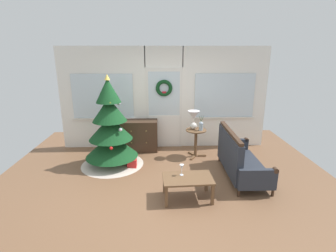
% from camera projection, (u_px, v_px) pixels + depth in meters
% --- Properties ---
extents(ground_plane, '(6.76, 6.76, 0.00)m').
position_uv_depth(ground_plane, '(166.00, 185.00, 4.91)').
color(ground_plane, brown).
extents(back_wall_with_door, '(5.20, 0.19, 2.55)m').
position_uv_depth(back_wall_with_door, '(164.00, 98.00, 6.54)').
color(back_wall_with_door, white).
rests_on(back_wall_with_door, ground).
extents(christmas_tree, '(1.37, 1.37, 1.99)m').
position_uv_depth(christmas_tree, '(111.00, 133.00, 5.59)').
color(christmas_tree, '#4C331E').
rests_on(christmas_tree, ground).
extents(dresser_cabinet, '(0.90, 0.45, 0.78)m').
position_uv_depth(dresser_cabinet, '(139.00, 136.00, 6.50)').
color(dresser_cabinet, '#3D281C').
rests_on(dresser_cabinet, ground).
extents(settee_sofa, '(0.73, 1.63, 0.96)m').
position_uv_depth(settee_sofa, '(238.00, 159.00, 5.14)').
color(settee_sofa, '#3D281C').
rests_on(settee_sofa, ground).
extents(side_table, '(0.50, 0.48, 0.67)m').
position_uv_depth(side_table, '(196.00, 138.00, 6.08)').
color(side_table, brown).
rests_on(side_table, ground).
extents(table_lamp, '(0.28, 0.28, 0.44)m').
position_uv_depth(table_lamp, '(194.00, 117.00, 5.98)').
color(table_lamp, silver).
rests_on(table_lamp, side_table).
extents(flower_vase, '(0.11, 0.10, 0.35)m').
position_uv_depth(flower_vase, '(201.00, 126.00, 5.94)').
color(flower_vase, '#99ADBC').
rests_on(flower_vase, side_table).
extents(coffee_table, '(0.87, 0.56, 0.39)m').
position_uv_depth(coffee_table, '(188.00, 181.00, 4.37)').
color(coffee_table, brown).
rests_on(coffee_table, ground).
extents(wine_glass, '(0.08, 0.08, 0.20)m').
position_uv_depth(wine_glass, '(182.00, 167.00, 4.40)').
color(wine_glass, silver).
rests_on(wine_glass, coffee_table).
extents(gift_box, '(0.19, 0.17, 0.19)m').
position_uv_depth(gift_box, '(132.00, 163.00, 5.61)').
color(gift_box, red).
rests_on(gift_box, ground).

